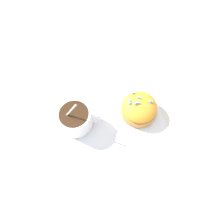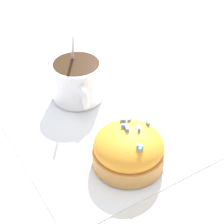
# 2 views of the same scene
# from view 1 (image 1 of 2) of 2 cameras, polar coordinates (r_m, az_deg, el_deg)

# --- Properties ---
(ground_plane) EXTENTS (3.00, 3.00, 0.00)m
(ground_plane) POSITION_cam_1_polar(r_m,az_deg,el_deg) (0.54, -0.85, -1.58)
(ground_plane) COLOR silver
(paper_napkin) EXTENTS (0.28, 0.25, 0.00)m
(paper_napkin) POSITION_cam_1_polar(r_m,az_deg,el_deg) (0.54, -0.85, -1.52)
(paper_napkin) COLOR white
(paper_napkin) RESTS_ON ground_plane
(coffee_cup) EXTENTS (0.10, 0.08, 0.11)m
(coffee_cup) POSITION_cam_1_polar(r_m,az_deg,el_deg) (0.51, -9.36, -1.92)
(coffee_cup) COLOR white
(coffee_cup) RESTS_ON paper_napkin
(frosted_pastry) EXTENTS (0.09, 0.09, 0.05)m
(frosted_pastry) POSITION_cam_1_polar(r_m,az_deg,el_deg) (0.53, 7.03, 1.26)
(frosted_pastry) COLOR #C18442
(frosted_pastry) RESTS_ON paper_napkin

